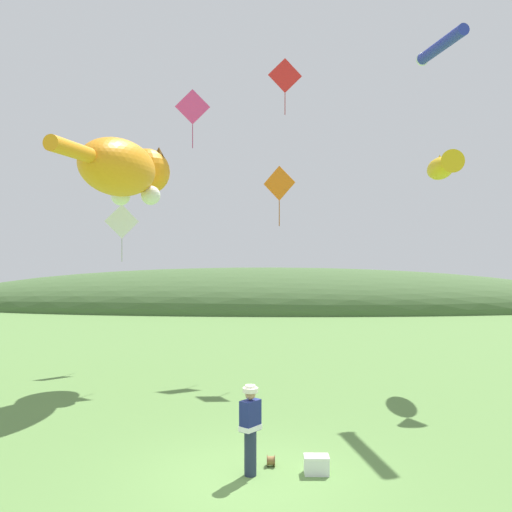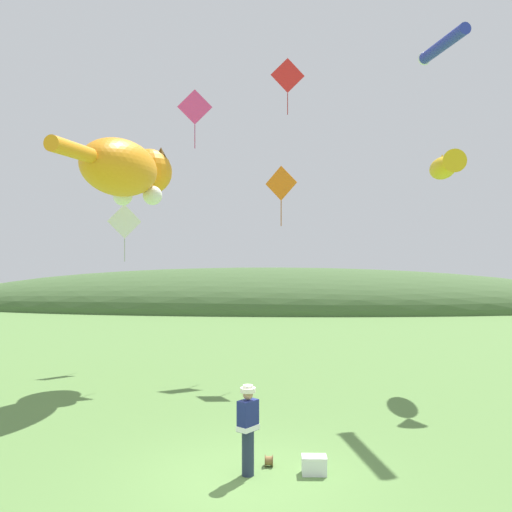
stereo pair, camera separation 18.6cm
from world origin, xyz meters
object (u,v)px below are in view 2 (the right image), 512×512
object	(u,v)px
kite_tube_streamer	(443,45)
kite_diamond_white	(124,222)
kite_spool	(269,461)
kite_diamond_orange	(281,184)
kite_fish_windsock	(445,167)
festival_attendant	(248,427)
kite_diamond_red	(288,76)
picnic_cooler	(314,465)
kite_diamond_pink	(195,107)
kite_giant_cat	(127,170)

from	to	relation	value
kite_tube_streamer	kite_diamond_white	distance (m)	12.93
kite_spool	kite_diamond_white	world-z (taller)	kite_diamond_white
kite_diamond_orange	kite_fish_windsock	bearing A→B (deg)	-7.25
festival_attendant	kite_spool	world-z (taller)	festival_attendant
festival_attendant	kite_diamond_red	distance (m)	16.36
kite_fish_windsock	kite_tube_streamer	xyz separation A→B (m)	(-0.51, -1.52, 3.55)
kite_fish_windsock	kite_tube_streamer	bearing A→B (deg)	-108.71
kite_spool	kite_fish_windsock	size ratio (longest dim) A/B	0.08
picnic_cooler	kite_diamond_orange	bearing A→B (deg)	94.01
picnic_cooler	kite_diamond_red	world-z (taller)	kite_diamond_red
festival_attendant	picnic_cooler	distance (m)	1.52
kite_diamond_pink	kite_diamond_red	size ratio (longest dim) A/B	0.96
kite_diamond_orange	kite_diamond_white	world-z (taller)	kite_diamond_orange
kite_spool	kite_diamond_orange	xyz separation A→B (m)	(0.27, 8.60, 6.61)
picnic_cooler	kite_diamond_pink	xyz separation A→B (m)	(-3.88, 10.25, 9.59)
kite_giant_cat	kite_tube_streamer	xyz separation A→B (m)	(10.04, -0.55, 3.74)
kite_spool	kite_fish_windsock	bearing A→B (deg)	53.83
festival_attendant	kite_tube_streamer	size ratio (longest dim) A/B	0.65
kite_tube_streamer	kite_diamond_red	xyz separation A→B (m)	(-4.72, 5.57, 0.79)
kite_fish_windsock	kite_diamond_orange	world-z (taller)	kite_fish_windsock
kite_diamond_white	kite_tube_streamer	bearing A→B (deg)	-20.01
festival_attendant	kite_tube_streamer	bearing A→B (deg)	50.48
kite_diamond_pink	kite_diamond_white	world-z (taller)	kite_diamond_pink
festival_attendant	kite_diamond_white	bearing A→B (deg)	116.47
kite_spool	kite_tube_streamer	world-z (taller)	kite_tube_streamer
kite_spool	picnic_cooler	distance (m)	0.97
kite_spool	kite_diamond_white	xyz separation A→B (m)	(-5.83, 10.42, 5.36)
kite_tube_streamer	kite_diamond_red	distance (m)	7.34
kite_spool	kite_giant_cat	world-z (taller)	kite_giant_cat
kite_giant_cat	kite_spool	bearing A→B (deg)	-55.39
kite_giant_cat	kite_diamond_red	distance (m)	8.61
kite_tube_streamer	kite_diamond_red	bearing A→B (deg)	130.24
picnic_cooler	kite_diamond_white	bearing A→B (deg)	121.94
kite_giant_cat	kite_diamond_pink	bearing A→B (deg)	58.68
picnic_cooler	kite_spool	bearing A→B (deg)	157.62
kite_diamond_orange	kite_diamond_red	bearing A→B (deg)	85.35
kite_diamond_white	kite_fish_windsock	bearing A→B (deg)	-12.27
kite_diamond_orange	kite_diamond_red	size ratio (longest dim) A/B	0.92
kite_diamond_white	kite_spool	bearing A→B (deg)	-60.78
kite_diamond_red	kite_tube_streamer	bearing A→B (deg)	-49.76
kite_tube_streamer	kite_diamond_white	world-z (taller)	kite_tube_streamer
kite_spool	kite_diamond_red	size ratio (longest dim) A/B	0.10
picnic_cooler	kite_giant_cat	distance (m)	11.50
kite_fish_windsock	kite_diamond_orange	xyz separation A→B (m)	(-5.50, 0.70, -0.47)
kite_tube_streamer	kite_diamond_orange	world-z (taller)	kite_tube_streamer
kite_diamond_white	picnic_cooler	bearing A→B (deg)	-58.06
kite_spool	kite_fish_windsock	xyz separation A→B (m)	(5.77, 7.90, 7.08)
kite_spool	kite_tube_streamer	size ratio (longest dim) A/B	0.08
kite_diamond_white	kite_giant_cat	bearing A→B (deg)	-73.30
kite_giant_cat	kite_diamond_white	world-z (taller)	kite_giant_cat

